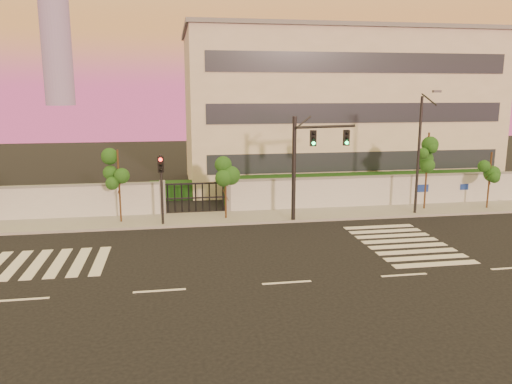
% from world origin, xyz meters
% --- Properties ---
extents(ground, '(120.00, 120.00, 0.00)m').
position_xyz_m(ground, '(0.00, 0.00, 0.00)').
color(ground, black).
rests_on(ground, ground).
extents(sidewalk, '(60.00, 3.00, 0.15)m').
position_xyz_m(sidewalk, '(0.00, 10.50, 0.07)').
color(sidewalk, gray).
rests_on(sidewalk, ground).
extents(perimeter_wall, '(60.00, 0.36, 2.20)m').
position_xyz_m(perimeter_wall, '(0.10, 12.00, 1.07)').
color(perimeter_wall, '#B1B4B8').
rests_on(perimeter_wall, ground).
extents(hedge_row, '(41.00, 4.25, 1.80)m').
position_xyz_m(hedge_row, '(1.17, 14.74, 0.82)').
color(hedge_row, '#143710').
rests_on(hedge_row, ground).
extents(institutional_building, '(24.40, 12.40, 12.25)m').
position_xyz_m(institutional_building, '(9.00, 21.99, 6.16)').
color(institutional_building, beige).
rests_on(institutional_building, ground).
extents(road_markings, '(57.00, 7.62, 0.02)m').
position_xyz_m(road_markings, '(-1.58, 3.76, 0.01)').
color(road_markings, silver).
rests_on(road_markings, ground).
extents(street_tree_c, '(1.29, 1.03, 4.30)m').
position_xyz_m(street_tree_c, '(-7.35, 10.42, 3.17)').
color(street_tree_c, '#382314').
rests_on(street_tree_c, ground).
extents(street_tree_d, '(1.42, 1.13, 3.76)m').
position_xyz_m(street_tree_d, '(-1.30, 10.27, 2.77)').
color(street_tree_d, '#382314').
rests_on(street_tree_d, ground).
extents(street_tree_e, '(1.41, 1.12, 4.99)m').
position_xyz_m(street_tree_e, '(11.51, 10.58, 3.67)').
color(street_tree_e, '#382314').
rests_on(street_tree_e, ground).
extents(street_tree_f, '(1.38, 1.10, 3.75)m').
position_xyz_m(street_tree_f, '(15.60, 10.10, 2.76)').
color(street_tree_f, '#382314').
rests_on(street_tree_f, ground).
extents(traffic_signal_main, '(3.84, 1.00, 6.13)m').
position_xyz_m(traffic_signal_main, '(3.29, 9.16, 3.87)').
color(traffic_signal_main, black).
rests_on(traffic_signal_main, ground).
extents(traffic_signal_secondary, '(0.32, 0.32, 4.10)m').
position_xyz_m(traffic_signal_secondary, '(-4.99, 9.44, 2.60)').
color(traffic_signal_secondary, black).
rests_on(traffic_signal_secondary, ground).
extents(streetlight_east, '(0.45, 1.82, 7.58)m').
position_xyz_m(streetlight_east, '(10.35, 9.42, 4.09)').
color(streetlight_east, black).
rests_on(streetlight_east, ground).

